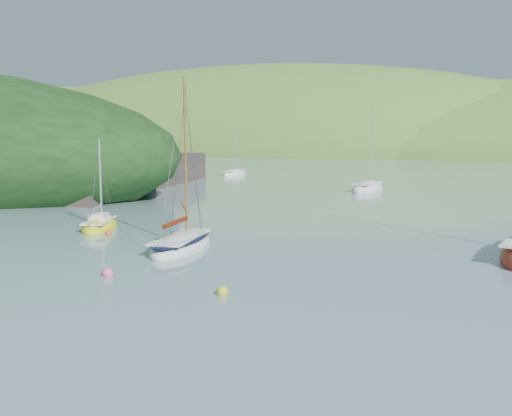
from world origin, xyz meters
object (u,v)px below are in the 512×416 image
(sailboat_yellow, at_px, (100,226))
(distant_sloop_c, at_px, (234,174))
(daysailer_white, at_px, (182,245))
(distant_sloop_a, at_px, (367,189))

(sailboat_yellow, xyz_separation_m, distant_sloop_c, (-11.09, 47.39, -0.01))
(sailboat_yellow, bearing_deg, daysailer_white, -46.56)
(daysailer_white, relative_size, distant_sloop_a, 0.98)
(daysailer_white, height_order, sailboat_yellow, daysailer_white)
(distant_sloop_a, relative_size, distant_sloop_c, 1.19)
(sailboat_yellow, bearing_deg, distant_sloop_a, 47.99)
(sailboat_yellow, relative_size, distant_sloop_a, 0.63)
(daysailer_white, relative_size, sailboat_yellow, 1.55)
(daysailer_white, bearing_deg, distant_sloop_a, 76.60)
(sailboat_yellow, distance_m, distant_sloop_a, 33.72)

